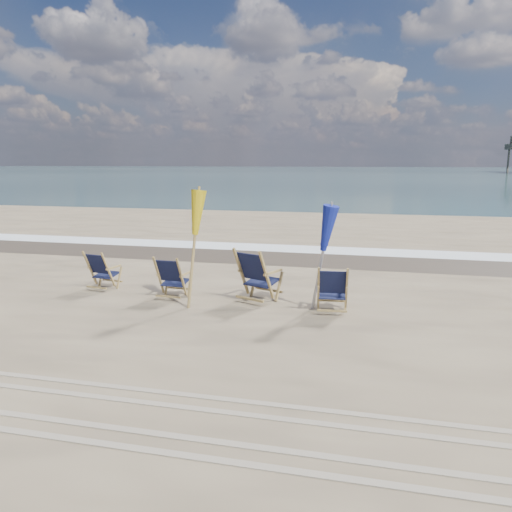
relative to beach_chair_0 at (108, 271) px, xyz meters
The scene contains 10 objects.
ocean 126.02m from the beach_chair_0, 88.52° to the left, with size 400.00×400.00×0.00m, color #345356.
surf_foam 7.09m from the beach_chair_0, 62.67° to the left, with size 200.00×1.40×0.01m, color silver.
wet_sand_strip 5.80m from the beach_chair_0, 55.83° to the left, with size 200.00×2.60×0.00m, color #42362A.
tire_tracks 5.83m from the beach_chair_0, 56.02° to the right, with size 80.00×1.30×0.01m, color gray, non-canonical shape.
beach_chair_0 is the anchor object (origin of this frame).
beach_chair_1 1.84m from the beach_chair_0, ahead, with size 0.59×0.66×0.92m, color black, non-canonical shape.
beach_chair_2 3.57m from the beach_chair_0, ahead, with size 0.72×0.81×1.12m, color black, non-canonical shape.
beach_chair_3 5.14m from the beach_chair_0, ahead, with size 0.59×0.66×0.92m, color black, non-canonical shape.
umbrella_yellow 2.63m from the beach_chair_0, 16.12° to the right, with size 0.30×0.30×2.26m.
umbrella_blue 4.74m from the beach_chair_0, ahead, with size 0.30×0.30×2.01m.
Camera 1 is at (2.32, -7.48, 2.80)m, focal length 35.00 mm.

